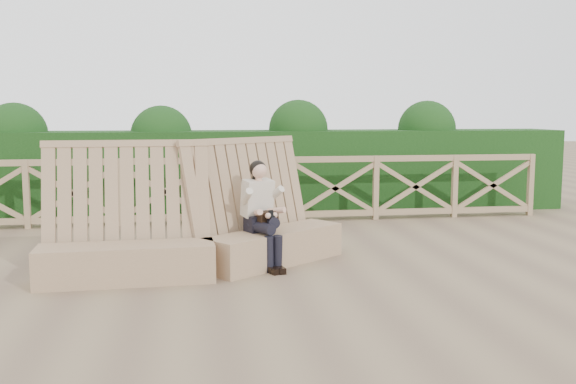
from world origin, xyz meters
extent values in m
plane|color=brown|center=(0.00, 0.00, 0.00)|extent=(60.00, 60.00, 0.00)
cube|color=#8D6E50|center=(-1.71, -0.05, 0.21)|extent=(1.92, 0.57, 0.41)
cube|color=#8D6E50|center=(-1.72, 0.22, 0.78)|extent=(1.91, 0.51, 1.53)
cube|color=#8D6E50|center=(-0.01, 0.56, 0.21)|extent=(1.82, 1.54, 0.41)
cube|color=#8D6E50|center=(-0.17, 0.77, 0.78)|extent=(1.78, 1.49, 1.53)
cube|color=black|center=(-0.19, 0.53, 0.51)|extent=(0.38, 0.34, 0.20)
cube|color=beige|center=(-0.21, 0.57, 0.81)|extent=(0.43, 0.37, 0.47)
sphere|color=tan|center=(-0.19, 0.53, 1.15)|extent=(0.24, 0.24, 0.19)
sphere|color=black|center=(-0.21, 0.56, 1.17)|extent=(0.27, 0.27, 0.20)
cylinder|color=black|center=(-0.19, 0.32, 0.49)|extent=(0.28, 0.43, 0.13)
cylinder|color=black|center=(-0.07, 0.40, 0.56)|extent=(0.29, 0.43, 0.15)
cylinder|color=black|center=(-0.12, 0.14, 0.21)|extent=(0.14, 0.14, 0.41)
cylinder|color=black|center=(-0.02, 0.17, 0.21)|extent=(0.14, 0.14, 0.41)
cube|color=black|center=(-0.09, 0.07, 0.04)|extent=(0.16, 0.23, 0.07)
cube|color=black|center=(0.00, 0.09, 0.04)|extent=(0.16, 0.23, 0.07)
cube|color=black|center=(-0.11, 0.39, 0.60)|extent=(0.27, 0.22, 0.15)
cube|color=black|center=(-0.07, 0.25, 0.65)|extent=(0.09, 0.10, 0.11)
cube|color=olive|center=(0.00, 3.50, 1.05)|extent=(10.10, 0.07, 0.10)
cube|color=olive|center=(0.00, 3.50, 0.12)|extent=(10.10, 0.07, 0.10)
cube|color=black|center=(0.00, 4.70, 0.75)|extent=(12.00, 1.20, 1.50)
camera|label=1|loc=(-1.03, -7.07, 1.85)|focal=40.00mm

